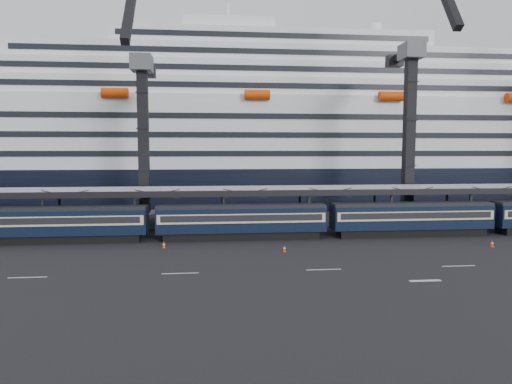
{
  "coord_description": "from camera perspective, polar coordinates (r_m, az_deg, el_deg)",
  "views": [
    {
      "loc": [
        -11.45,
        -40.99,
        10.09
      ],
      "look_at": [
        -6.37,
        10.0,
        5.35
      ],
      "focal_mm": 32.0,
      "sensor_mm": 36.0,
      "label": 1
    }
  ],
  "objects": [
    {
      "name": "crane_dark_near",
      "position": [
        60.22,
        -13.95,
        6.88
      ],
      "size": [
        4.5,
        17.75,
        35.08
      ],
      "color": "#46484D",
      "rests_on": "ground"
    },
    {
      "name": "lane_markings",
      "position": [
        42.01,
        22.62,
        -9.01
      ],
      "size": [
        111.0,
        4.27,
        0.02
      ],
      "color": "beige",
      "rests_on": "ground"
    },
    {
      "name": "canopy",
      "position": [
        56.38,
        6.05,
        0.33
      ],
      "size": [
        130.0,
        6.25,
        5.53
      ],
      "color": "#92959A",
      "rests_on": "ground"
    },
    {
      "name": "traffic_cone_c",
      "position": [
        48.31,
        -11.45,
        -6.45
      ],
      "size": [
        0.35,
        0.35,
        0.71
      ],
      "color": "#DB3D06",
      "rests_on": "ground"
    },
    {
      "name": "ground",
      "position": [
        43.74,
        9.74,
        -8.13
      ],
      "size": [
        260.0,
        260.0,
        0.0
      ],
      "primitive_type": "plane",
      "color": "black",
      "rests_on": "ground"
    },
    {
      "name": "train",
      "position": [
        52.04,
        1.89,
        -3.44
      ],
      "size": [
        133.05,
        3.0,
        4.05
      ],
      "color": "black",
      "rests_on": "ground"
    },
    {
      "name": "traffic_cone_e",
      "position": [
        53.77,
        27.42,
        -5.72
      ],
      "size": [
        0.39,
        0.39,
        0.78
      ],
      "color": "#DB3D06",
      "rests_on": "ground"
    },
    {
      "name": "traffic_cone_d",
      "position": [
        45.67,
        3.57,
        -7.05
      ],
      "size": [
        0.35,
        0.35,
        0.7
      ],
      "color": "#DB3D06",
      "rests_on": "ground"
    },
    {
      "name": "cruise_ship",
      "position": [
        87.62,
        1.12,
        6.76
      ],
      "size": [
        214.09,
        28.84,
        34.0
      ],
      "color": "black",
      "rests_on": "ground"
    },
    {
      "name": "crane_dark_mid",
      "position": [
        64.35,
        18.77,
        7.92
      ],
      "size": [
        4.5,
        18.24,
        39.64
      ],
      "color": "#46484D",
      "rests_on": "ground"
    }
  ]
}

